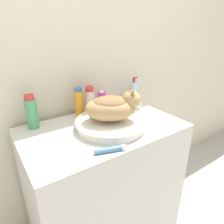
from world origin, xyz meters
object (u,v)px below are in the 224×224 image
object	(u,v)px
faucet	(136,107)
spray_bottle_trigger	(102,101)
mouthwash_bottle	(32,112)
lotion_bottle_white	(90,100)
shampoo_bottle_tall	(79,103)
soap_pump_bottle	(133,92)
cat	(113,106)
cream_tube	(111,150)

from	to	relation	value
faucet	spray_bottle_trigger	xyz separation A→B (m)	(-0.13, 0.22, 0.01)
mouthwash_bottle	lotion_bottle_white	size ratio (longest dim) A/B	1.01
shampoo_bottle_tall	soap_pump_bottle	bearing A→B (deg)	0.00
spray_bottle_trigger	mouthwash_bottle	xyz separation A→B (m)	(-0.47, 0.00, 0.03)
shampoo_bottle_tall	soap_pump_bottle	size ratio (longest dim) A/B	0.96
faucet	mouthwash_bottle	distance (m)	0.64
faucet	spray_bottle_trigger	world-z (taller)	spray_bottle_trigger
cat	cream_tube	xyz separation A→B (m)	(-0.16, -0.21, -0.12)
shampoo_bottle_tall	lotion_bottle_white	size ratio (longest dim) A/B	0.98
spray_bottle_trigger	cream_tube	world-z (taller)	spray_bottle_trigger
cream_tube	soap_pump_bottle	bearing A→B (deg)	41.68
cream_tube	shampoo_bottle_tall	bearing A→B (deg)	82.32
faucet	shampoo_bottle_tall	bearing A→B (deg)	-45.10
soap_pump_bottle	mouthwash_bottle	xyz separation A→B (m)	(-0.76, 0.00, 0.01)
shampoo_bottle_tall	lotion_bottle_white	bearing A→B (deg)	0.00
soap_pump_bottle	cream_tube	world-z (taller)	soap_pump_bottle
shampoo_bottle_tall	cream_tube	bearing A→B (deg)	-97.68
mouthwash_bottle	lotion_bottle_white	bearing A→B (deg)	0.00
cat	shampoo_bottle_tall	xyz separation A→B (m)	(-0.09, 0.26, -0.04)
mouthwash_bottle	cream_tube	size ratio (longest dim) A/B	1.34
mouthwash_bottle	spray_bottle_trigger	bearing A→B (deg)	0.00
faucet	lotion_bottle_white	size ratio (longest dim) A/B	0.65
spray_bottle_trigger	lotion_bottle_white	xyz separation A→B (m)	(-0.09, 0.00, 0.03)
shampoo_bottle_tall	spray_bottle_trigger	size ratio (longest dim) A/B	1.24
shampoo_bottle_tall	soap_pump_bottle	distance (m)	0.46
shampoo_bottle_tall	lotion_bottle_white	distance (m)	0.08
soap_pump_bottle	spray_bottle_trigger	world-z (taller)	soap_pump_bottle
faucet	soap_pump_bottle	distance (m)	0.27
mouthwash_bottle	cream_tube	bearing A→B (deg)	-63.39
soap_pump_bottle	shampoo_bottle_tall	bearing A→B (deg)	180.00
lotion_bottle_white	mouthwash_bottle	bearing A→B (deg)	180.00
mouthwash_bottle	soap_pump_bottle	bearing A→B (deg)	0.00
cat	soap_pump_bottle	bearing A→B (deg)	62.43
cat	spray_bottle_trigger	distance (m)	0.28
soap_pump_bottle	spray_bottle_trigger	bearing A→B (deg)	180.00
soap_pump_bottle	lotion_bottle_white	world-z (taller)	soap_pump_bottle
cream_tube	lotion_bottle_white	bearing A→B (deg)	72.73
soap_pump_bottle	mouthwash_bottle	size ratio (longest dim) A/B	1.01
cat	faucet	xyz separation A→B (m)	(0.22, 0.05, -0.07)
cream_tube	spray_bottle_trigger	bearing A→B (deg)	62.96
cat	lotion_bottle_white	size ratio (longest dim) A/B	1.79
mouthwash_bottle	cream_tube	distance (m)	0.53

